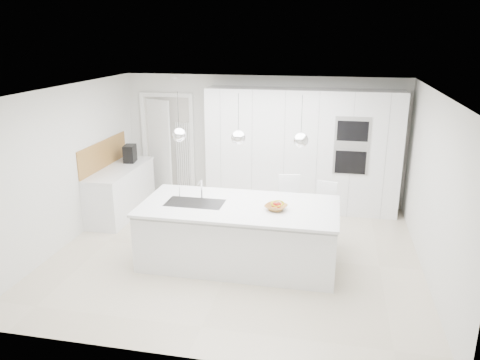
% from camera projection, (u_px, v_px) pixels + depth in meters
% --- Properties ---
extents(floor, '(5.50, 5.50, 0.00)m').
position_uv_depth(floor, '(236.00, 253.00, 7.25)').
color(floor, beige).
rests_on(floor, ground).
extents(wall_back, '(5.50, 0.00, 5.50)m').
position_uv_depth(wall_back, '(262.00, 140.00, 9.22)').
color(wall_back, silver).
rests_on(wall_back, ground).
extents(wall_left, '(0.00, 5.00, 5.00)m').
position_uv_depth(wall_left, '(66.00, 166.00, 7.40)').
color(wall_left, silver).
rests_on(wall_left, ground).
extents(ceiling, '(5.50, 5.50, 0.00)m').
position_uv_depth(ceiling, '(236.00, 90.00, 6.51)').
color(ceiling, white).
rests_on(ceiling, wall_back).
extents(tall_cabinets, '(3.60, 0.60, 2.30)m').
position_uv_depth(tall_cabinets, '(302.00, 151.00, 8.81)').
color(tall_cabinets, white).
rests_on(tall_cabinets, floor).
extents(oven_stack, '(0.62, 0.04, 1.05)m').
position_uv_depth(oven_stack, '(352.00, 146.00, 8.29)').
color(oven_stack, '#A5A5A8').
rests_on(oven_stack, tall_cabinets).
extents(doorway_frame, '(1.11, 0.08, 2.13)m').
position_uv_depth(doorway_frame, '(168.00, 147.00, 9.63)').
color(doorway_frame, white).
rests_on(doorway_frame, floor).
extents(hallway_door, '(0.76, 0.38, 2.00)m').
position_uv_depth(hallway_door, '(156.00, 148.00, 9.64)').
color(hallway_door, white).
rests_on(hallway_door, floor).
extents(radiator, '(0.32, 0.04, 1.40)m').
position_uv_depth(radiator, '(183.00, 156.00, 9.61)').
color(radiator, white).
rests_on(radiator, floor).
extents(left_base_cabinets, '(0.60, 1.80, 0.86)m').
position_uv_depth(left_base_cabinets, '(121.00, 192.00, 8.71)').
color(left_base_cabinets, white).
rests_on(left_base_cabinets, floor).
extents(left_worktop, '(0.62, 1.82, 0.04)m').
position_uv_depth(left_worktop, '(119.00, 169.00, 8.58)').
color(left_worktop, white).
rests_on(left_worktop, left_base_cabinets).
extents(oak_backsplash, '(0.02, 1.80, 0.50)m').
position_uv_depth(oak_backsplash, '(103.00, 154.00, 8.55)').
color(oak_backsplash, '#A47234').
rests_on(oak_backsplash, wall_left).
extents(island_base, '(2.80, 1.20, 0.86)m').
position_uv_depth(island_base, '(239.00, 236.00, 6.83)').
color(island_base, white).
rests_on(island_base, floor).
extents(island_worktop, '(2.84, 1.40, 0.04)m').
position_uv_depth(island_worktop, '(239.00, 206.00, 6.74)').
color(island_worktop, white).
rests_on(island_worktop, island_base).
extents(island_sink, '(0.84, 0.44, 0.18)m').
position_uv_depth(island_sink, '(195.00, 208.00, 6.83)').
color(island_sink, '#3F3F42').
rests_on(island_sink, island_worktop).
extents(island_tap, '(0.02, 0.02, 0.30)m').
position_uv_depth(island_tap, '(202.00, 189.00, 6.94)').
color(island_tap, white).
rests_on(island_tap, island_worktop).
extents(pendant_left, '(0.20, 0.20, 0.20)m').
position_uv_depth(pendant_left, '(179.00, 135.00, 6.55)').
color(pendant_left, white).
rests_on(pendant_left, ceiling).
extents(pendant_mid, '(0.20, 0.20, 0.20)m').
position_uv_depth(pendant_mid, '(238.00, 138.00, 6.39)').
color(pendant_mid, white).
rests_on(pendant_mid, ceiling).
extents(pendant_right, '(0.20, 0.20, 0.20)m').
position_uv_depth(pendant_right, '(301.00, 140.00, 6.22)').
color(pendant_right, white).
rests_on(pendant_right, ceiling).
extents(fruit_bowl, '(0.38, 0.38, 0.07)m').
position_uv_depth(fruit_bowl, '(276.00, 207.00, 6.53)').
color(fruit_bowl, '#A47234').
rests_on(fruit_bowl, island_worktop).
extents(espresso_machine, '(0.24, 0.33, 0.33)m').
position_uv_depth(espresso_machine, '(130.00, 154.00, 8.94)').
color(espresso_machine, black).
rests_on(espresso_machine, left_worktop).
extents(bar_stool_left, '(0.45, 0.56, 1.09)m').
position_uv_depth(bar_stool_left, '(288.00, 210.00, 7.54)').
color(bar_stool_left, white).
rests_on(bar_stool_left, floor).
extents(bar_stool_right, '(0.43, 0.53, 1.03)m').
position_uv_depth(bar_stool_right, '(325.00, 215.00, 7.38)').
color(bar_stool_right, white).
rests_on(bar_stool_right, floor).
extents(apple_a, '(0.08, 0.08, 0.08)m').
position_uv_depth(apple_a, '(278.00, 205.00, 6.52)').
color(apple_a, red).
rests_on(apple_a, fruit_bowl).
extents(apple_b, '(0.07, 0.07, 0.07)m').
position_uv_depth(apple_b, '(274.00, 205.00, 6.54)').
color(apple_b, red).
rests_on(apple_b, fruit_bowl).
extents(banana_bunch, '(0.22, 0.16, 0.19)m').
position_uv_depth(banana_bunch, '(278.00, 203.00, 6.48)').
color(banana_bunch, gold).
rests_on(banana_bunch, fruit_bowl).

